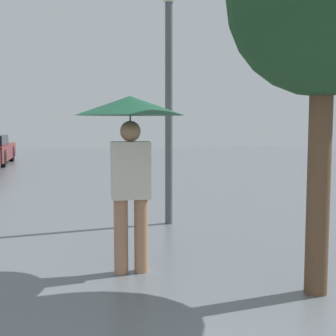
{
  "coord_description": "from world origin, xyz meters",
  "views": [
    {
      "loc": [
        -0.11,
        -1.61,
        1.69
      ],
      "look_at": [
        0.98,
        3.51,
        1.18
      ],
      "focal_mm": 50.0,
      "sensor_mm": 36.0,
      "label": 1
    }
  ],
  "objects": [
    {
      "name": "tree",
      "position": [
        2.26,
        2.49,
        2.82
      ],
      "size": [
        1.85,
        1.85,
        3.78
      ],
      "color": "brown",
      "rests_on": "ground_plane"
    },
    {
      "name": "street_lamp",
      "position": [
        1.52,
        5.94,
        2.39
      ],
      "size": [
        0.29,
        0.29,
        3.89
      ],
      "color": "#515456",
      "rests_on": "ground_plane"
    },
    {
      "name": "pedestrian",
      "position": [
        0.56,
        3.51,
        1.61
      ],
      "size": [
        1.2,
        1.2,
        1.98
      ],
      "color": "#9E7051",
      "rests_on": "ground_plane"
    }
  ]
}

